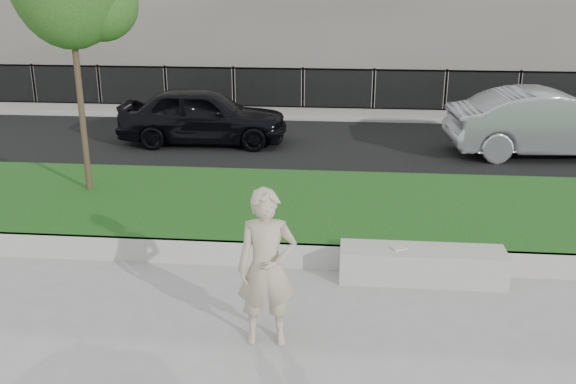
# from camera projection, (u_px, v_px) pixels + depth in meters

# --- Properties ---
(ground) EXTENTS (90.00, 90.00, 0.00)m
(ground) POSITION_uv_depth(u_px,v_px,m) (283.00, 299.00, 9.03)
(ground) COLOR gray
(ground) RESTS_ON ground
(grass_bank) EXTENTS (34.00, 4.00, 0.40)m
(grass_bank) POSITION_uv_depth(u_px,v_px,m) (300.00, 212.00, 11.79)
(grass_bank) COLOR #0D340F
(grass_bank) RESTS_ON ground
(grass_kerb) EXTENTS (34.00, 0.08, 0.40)m
(grass_kerb) POSITION_uv_depth(u_px,v_px,m) (290.00, 256.00, 9.94)
(grass_kerb) COLOR #A8A69E
(grass_kerb) RESTS_ON ground
(street) EXTENTS (34.00, 7.00, 0.04)m
(street) POSITION_uv_depth(u_px,v_px,m) (316.00, 146.00, 17.04)
(street) COLOR black
(street) RESTS_ON ground
(far_pavement) EXTENTS (34.00, 3.00, 0.12)m
(far_pavement) POSITION_uv_depth(u_px,v_px,m) (323.00, 111.00, 21.27)
(far_pavement) COLOR gray
(far_pavement) RESTS_ON ground
(iron_fence) EXTENTS (32.00, 0.30, 1.50)m
(iron_fence) POSITION_uv_depth(u_px,v_px,m) (322.00, 102.00, 20.17)
(iron_fence) COLOR slate
(iron_fence) RESTS_ON far_pavement
(stone_bench) EXTENTS (2.43, 0.61, 0.50)m
(stone_bench) POSITION_uv_depth(u_px,v_px,m) (422.00, 265.00, 9.52)
(stone_bench) COLOR #A8A69E
(stone_bench) RESTS_ON ground
(man) EXTENTS (0.77, 0.55, 1.98)m
(man) POSITION_uv_depth(u_px,v_px,m) (267.00, 268.00, 7.70)
(man) COLOR tan
(man) RESTS_ON ground
(book) EXTENTS (0.26, 0.23, 0.02)m
(book) POSITION_uv_depth(u_px,v_px,m) (399.00, 248.00, 9.46)
(book) COLOR beige
(book) RESTS_ON stone_bench
(car_dark) EXTENTS (4.48, 1.92, 1.51)m
(car_dark) POSITION_uv_depth(u_px,v_px,m) (203.00, 116.00, 17.01)
(car_dark) COLOR black
(car_dark) RESTS_ON street
(car_silver) EXTENTS (5.10, 2.14, 1.64)m
(car_silver) POSITION_uv_depth(u_px,v_px,m) (551.00, 123.00, 15.84)
(car_silver) COLOR #909498
(car_silver) RESTS_ON street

